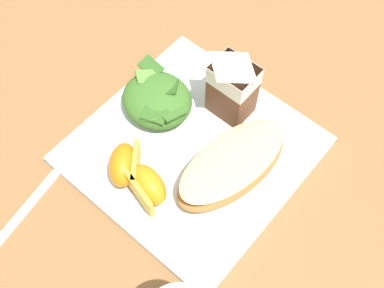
{
  "coord_description": "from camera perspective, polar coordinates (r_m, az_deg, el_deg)",
  "views": [
    {
      "loc": [
        0.2,
        -0.23,
        0.57
      ],
      "look_at": [
        0.0,
        0.0,
        0.03
      ],
      "focal_mm": 44.18,
      "sensor_mm": 36.0,
      "label": 1
    }
  ],
  "objects": [
    {
      "name": "ground",
      "position": [
        0.65,
        0.0,
        -1.13
      ],
      "size": [
        3.0,
        3.0,
        0.0
      ],
      "primitive_type": "plane",
      "color": "olive"
    },
    {
      "name": "cheesy_pizza_bread",
      "position": [
        0.6,
        4.85,
        -2.51
      ],
      "size": [
        0.11,
        0.18,
        0.04
      ],
      "color": "#A87038",
      "rests_on": "white_plate"
    },
    {
      "name": "white_plate",
      "position": [
        0.64,
        0.0,
        -0.79
      ],
      "size": [
        0.28,
        0.28,
        0.02
      ],
      "primitive_type": "cube",
      "color": "silver",
      "rests_on": "ground"
    },
    {
      "name": "orange_wedge_front",
      "position": [
        0.6,
        -8.14,
        -2.5
      ],
      "size": [
        0.07,
        0.07,
        0.04
      ],
      "color": "orange",
      "rests_on": "white_plate"
    },
    {
      "name": "milk_carton",
      "position": [
        0.62,
        4.72,
        7.48
      ],
      "size": [
        0.06,
        0.05,
        0.11
      ],
      "color": "brown",
      "rests_on": "white_plate"
    },
    {
      "name": "green_salad_pile",
      "position": [
        0.65,
        -4.23,
        5.39
      ],
      "size": [
        0.1,
        0.09,
        0.04
      ],
      "color": "#3D7028",
      "rests_on": "white_plate"
    },
    {
      "name": "orange_wedge_middle",
      "position": [
        0.59,
        -5.4,
        -5.03
      ],
      "size": [
        0.07,
        0.05,
        0.04
      ],
      "color": "orange",
      "rests_on": "white_plate"
    },
    {
      "name": "metal_fork",
      "position": [
        0.65,
        -16.92,
        -4.29
      ],
      "size": [
        0.05,
        0.19,
        0.01
      ],
      "color": "silver",
      "rests_on": "ground"
    }
  ]
}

